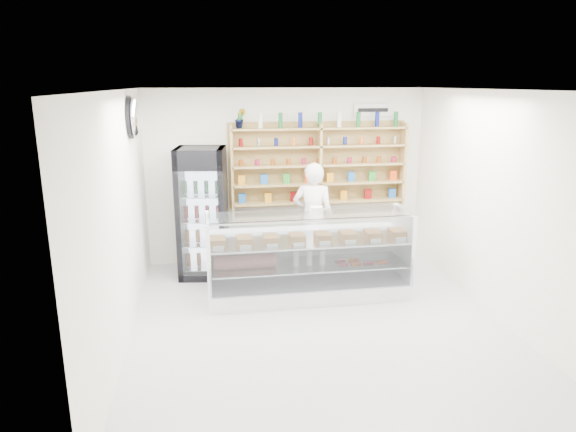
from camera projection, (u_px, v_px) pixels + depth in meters
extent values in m
plane|color=#B1B0B6|center=(319.00, 324.00, 6.32)|extent=(5.00, 5.00, 0.00)
plane|color=white|center=(323.00, 90.00, 5.61)|extent=(5.00, 5.00, 0.00)
plane|color=white|center=(287.00, 176.00, 8.35)|extent=(4.50, 0.00, 4.50)
plane|color=white|center=(400.00, 301.00, 3.58)|extent=(4.50, 0.00, 4.50)
plane|color=white|center=(120.00, 222.00, 5.62)|extent=(0.00, 5.00, 5.00)
plane|color=white|center=(499.00, 206.00, 6.31)|extent=(0.00, 5.00, 5.00)
cube|color=white|center=(308.00, 288.00, 7.11)|extent=(2.74, 0.78, 0.23)
cube|color=white|center=(303.00, 253.00, 7.35)|extent=(2.74, 0.05, 0.58)
cube|color=silver|center=(308.00, 264.00, 7.02)|extent=(2.63, 0.68, 0.02)
cube|color=silver|center=(309.00, 241.00, 6.93)|extent=(2.69, 0.71, 0.02)
cube|color=silver|center=(314.00, 257.00, 6.60)|extent=(2.69, 0.11, 0.96)
cube|color=silver|center=(310.00, 214.00, 6.79)|extent=(2.69, 0.54, 0.01)
imported|color=white|center=(313.00, 218.00, 7.86)|extent=(0.73, 0.60, 1.73)
cube|color=black|center=(203.00, 213.00, 7.69)|extent=(0.79, 0.78, 1.96)
cube|color=#37053C|center=(203.00, 161.00, 7.18)|extent=(0.69, 0.12, 0.27)
cube|color=silver|center=(206.00, 224.00, 7.40)|extent=(0.59, 0.09, 1.55)
cube|color=tan|center=(232.00, 168.00, 8.01)|extent=(0.04, 0.28, 1.33)
cube|color=tan|center=(319.00, 165.00, 8.23)|extent=(0.04, 0.28, 1.33)
cube|color=tan|center=(402.00, 163.00, 8.44)|extent=(0.04, 0.28, 1.33)
cube|color=tan|center=(319.00, 201.00, 8.38)|extent=(2.80, 0.28, 0.03)
cube|color=tan|center=(319.00, 183.00, 8.30)|extent=(2.80, 0.28, 0.03)
cube|color=tan|center=(319.00, 165.00, 8.23)|extent=(2.80, 0.28, 0.03)
cube|color=tan|center=(319.00, 146.00, 8.15)|extent=(2.80, 0.28, 0.03)
cube|color=tan|center=(320.00, 128.00, 8.08)|extent=(2.80, 0.28, 0.03)
imported|color=#1E6626|center=(240.00, 118.00, 7.84)|extent=(0.18, 0.15, 0.31)
ellipsoid|color=silver|center=(134.00, 117.00, 6.51)|extent=(0.15, 0.50, 0.50)
cube|color=white|center=(373.00, 110.00, 8.27)|extent=(0.62, 0.03, 0.20)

